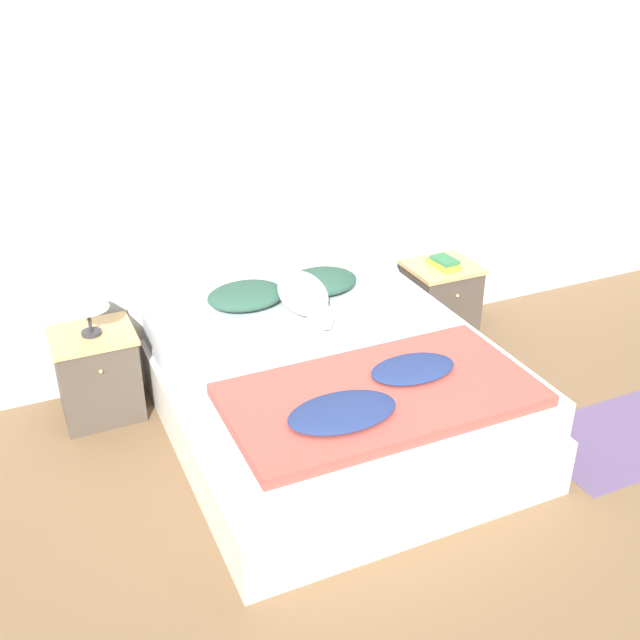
% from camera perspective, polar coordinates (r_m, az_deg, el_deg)
% --- Properties ---
extents(ground_plane, '(16.00, 16.00, 0.00)m').
position_cam_1_polar(ground_plane, '(3.62, 8.95, -17.66)').
color(ground_plane, brown).
extents(wall_back, '(9.00, 0.06, 2.55)m').
position_cam_1_polar(wall_back, '(4.64, -4.28, 11.57)').
color(wall_back, silver).
rests_on(wall_back, ground_plane).
extents(bed, '(1.74, 1.92, 0.54)m').
position_cam_1_polar(bed, '(4.17, 1.09, -5.68)').
color(bed, silver).
rests_on(bed, ground_plane).
extents(headboard, '(1.82, 0.06, 1.00)m').
position_cam_1_polar(headboard, '(4.84, -3.85, 2.70)').
color(headboard, silver).
rests_on(headboard, ground_plane).
extents(nightstand_left, '(0.46, 0.41, 0.54)m').
position_cam_1_polar(nightstand_left, '(4.52, -16.57, -3.96)').
color(nightstand_left, '#4C4238').
rests_on(nightstand_left, ground_plane).
extents(nightstand_right, '(0.46, 0.41, 0.54)m').
position_cam_1_polar(nightstand_right, '(5.24, 9.12, 1.43)').
color(nightstand_right, '#4C4238').
rests_on(nightstand_right, ground_plane).
extents(pillow_left, '(0.47, 0.36, 0.12)m').
position_cam_1_polar(pillow_left, '(4.52, -5.66, 1.86)').
color(pillow_left, '#284C3D').
rests_on(pillow_left, bed).
extents(pillow_right, '(0.47, 0.36, 0.12)m').
position_cam_1_polar(pillow_right, '(4.68, 0.04, 2.95)').
color(pillow_right, '#284C3D').
rests_on(pillow_right, bed).
extents(quilt, '(1.49, 0.79, 0.11)m').
position_cam_1_polar(quilt, '(3.61, 4.51, -5.70)').
color(quilt, '#BC4C42').
rests_on(quilt, bed).
extents(dog, '(0.27, 0.66, 0.23)m').
position_cam_1_polar(dog, '(4.39, -1.18, 1.85)').
color(dog, silver).
rests_on(dog, bed).
extents(book_stack, '(0.15, 0.23, 0.06)m').
position_cam_1_polar(book_stack, '(5.10, 9.44, 4.33)').
color(book_stack, gold).
rests_on(book_stack, nightstand_right).
extents(table_lamp, '(0.24, 0.24, 0.28)m').
position_cam_1_polar(table_lamp, '(4.29, -17.39, 1.48)').
color(table_lamp, '#2D2D33').
rests_on(table_lamp, nightstand_left).
extents(rug, '(1.19, 0.66, 0.00)m').
position_cam_1_polar(rug, '(4.67, 22.82, -8.00)').
color(rug, '#604C75').
rests_on(rug, ground_plane).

